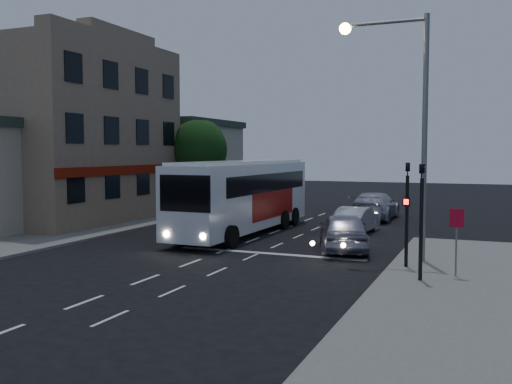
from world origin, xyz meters
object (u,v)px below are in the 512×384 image
at_px(tour_bus, 243,195).
at_px(car_suv, 343,232).
at_px(street_tree, 198,147).
at_px(car_sedan_b, 375,206).
at_px(traffic_signal_main, 407,201).
at_px(car_sedan_a, 356,220).
at_px(traffic_signal_side, 422,207).
at_px(streetlight, 407,109).
at_px(regulatory_sign, 457,231).

distance_m(tour_bus, car_suv, 6.66).
xyz_separation_m(car_suv, street_tree, (-12.84, 11.22, 3.69)).
distance_m(tour_bus, car_sedan_b, 10.14).
bearing_deg(traffic_signal_main, car_sedan_a, 113.17).
xyz_separation_m(traffic_signal_side, streetlight, (-0.96, 3.40, 3.31)).
height_order(regulatory_sign, street_tree, street_tree).
xyz_separation_m(car_suv, traffic_signal_side, (3.67, -5.00, 1.61)).
relative_size(traffic_signal_main, streetlight, 0.46).
height_order(traffic_signal_side, regulatory_sign, traffic_signal_side).
bearing_deg(car_suv, regulatory_sign, 121.98).
xyz_separation_m(car_sedan_a, streetlight, (3.33, -6.96, 5.05)).
bearing_deg(regulatory_sign, traffic_signal_main, 149.16).
bearing_deg(traffic_signal_side, tour_bus, 140.16).
bearing_deg(tour_bus, traffic_signal_side, -38.86).
bearing_deg(car_sedan_b, traffic_signal_side, 105.09).
relative_size(tour_bus, streetlight, 1.34).
bearing_deg(car_sedan_b, car_sedan_a, 92.06).
bearing_deg(regulatory_sign, car_sedan_a, 119.36).
relative_size(traffic_signal_main, regulatory_sign, 1.86).
bearing_deg(car_sedan_a, car_suv, 100.09).
bearing_deg(traffic_signal_side, car_sedan_a, 112.48).
bearing_deg(street_tree, car_sedan_a, -25.62).
bearing_deg(car_suv, car_sedan_a, -100.55).
distance_m(car_suv, street_tree, 17.45).
distance_m(car_suv, car_sedan_a, 5.40).
height_order(tour_bus, car_suv, tour_bus).
height_order(car_sedan_b, traffic_signal_main, traffic_signal_main).
distance_m(tour_bus, regulatory_sign, 12.63).
distance_m(car_sedan_b, regulatory_sign, 16.69).
distance_m(car_suv, regulatory_sign, 6.22).
bearing_deg(streetlight, car_sedan_a, 115.58).
relative_size(car_sedan_a, traffic_signal_main, 1.01).
bearing_deg(traffic_signal_main, streetlight, 100.20).
relative_size(car_sedan_a, street_tree, 0.67).
xyz_separation_m(traffic_signal_side, street_tree, (-16.51, 16.22, 2.08)).
bearing_deg(car_sedan_b, regulatory_sign, 109.27).
distance_m(car_sedan_a, traffic_signal_main, 9.29).
bearing_deg(tour_bus, regulatory_sign, -32.58).
height_order(car_suv, car_sedan_b, car_sedan_b).
distance_m(car_sedan_b, streetlight, 14.61).
relative_size(traffic_signal_side, regulatory_sign, 1.86).
relative_size(car_sedan_a, traffic_signal_side, 1.01).
xyz_separation_m(traffic_signal_main, street_tree, (-15.81, 14.25, 2.08)).
distance_m(regulatory_sign, street_tree, 23.40).
height_order(car_suv, car_sedan_a, car_suv).
distance_m(tour_bus, car_sedan_a, 5.91).
height_order(tour_bus, car_sedan_b, tour_bus).
xyz_separation_m(tour_bus, traffic_signal_main, (8.82, -5.96, 0.42)).
bearing_deg(car_sedan_a, regulatory_sign, 122.84).
height_order(car_sedan_a, regulatory_sign, regulatory_sign).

